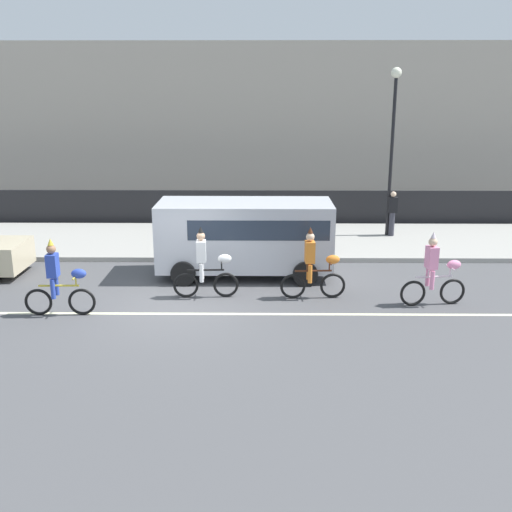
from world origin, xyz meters
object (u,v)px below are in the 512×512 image
(parade_cyclist_pink, at_px, (435,273))
(parade_cyclist_zebra, at_px, (206,267))
(parade_cyclist_orange, at_px, (314,267))
(pedestrian_onlooker, at_px, (392,212))
(street_lamp_post, at_px, (393,128))
(parade_cyclist_cobalt, at_px, (59,282))
(parked_van_silver, at_px, (248,233))

(parade_cyclist_pink, bearing_deg, parade_cyclist_zebra, 174.89)
(parade_cyclist_orange, distance_m, pedestrian_onlooker, 7.16)
(parade_cyclist_orange, xyz_separation_m, street_lamp_post, (3.22, 6.45, 3.15))
(parade_cyclist_zebra, xyz_separation_m, parade_cyclist_pink, (5.81, -0.52, 0.00))
(parade_cyclist_pink, height_order, street_lamp_post, street_lamp_post)
(parade_cyclist_cobalt, xyz_separation_m, parade_cyclist_orange, (6.23, 1.27, 0.00))
(parade_cyclist_cobalt, height_order, parade_cyclist_pink, same)
(street_lamp_post, bearing_deg, parade_cyclist_cobalt, -140.72)
(parked_van_silver, bearing_deg, parade_cyclist_cobalt, -143.57)
(parade_cyclist_orange, distance_m, street_lamp_post, 7.86)
(parade_cyclist_zebra, relative_size, pedestrian_onlooker, 1.19)
(parade_cyclist_pink, xyz_separation_m, street_lamp_post, (0.22, 6.93, 3.15))
(pedestrian_onlooker, bearing_deg, parade_cyclist_zebra, -134.39)
(parked_van_silver, xyz_separation_m, pedestrian_onlooker, (5.12, 4.31, -0.27))
(parade_cyclist_zebra, bearing_deg, parade_cyclist_cobalt, -159.00)
(parade_cyclist_orange, bearing_deg, parade_cyclist_cobalt, -168.46)
(parade_cyclist_cobalt, xyz_separation_m, pedestrian_onlooker, (9.57, 7.60, 0.17))
(parade_cyclist_pink, xyz_separation_m, pedestrian_onlooker, (0.35, 6.81, 0.17))
(parade_cyclist_cobalt, height_order, parade_cyclist_orange, same)
(parked_van_silver, height_order, pedestrian_onlooker, parked_van_silver)
(parade_cyclist_zebra, bearing_deg, street_lamp_post, 46.78)
(street_lamp_post, bearing_deg, pedestrian_onlooker, -42.92)
(parade_cyclist_cobalt, relative_size, parade_cyclist_zebra, 1.00)
(parade_cyclist_orange, relative_size, pedestrian_onlooker, 1.19)
(parade_cyclist_orange, bearing_deg, parade_cyclist_pink, -9.06)
(parade_cyclist_pink, distance_m, parked_van_silver, 5.40)
(pedestrian_onlooker, bearing_deg, parade_cyclist_orange, -117.88)
(parade_cyclist_pink, bearing_deg, parade_cyclist_cobalt, -175.09)
(parked_van_silver, xyz_separation_m, street_lamp_post, (4.98, 4.43, 2.71))
(parade_cyclist_cobalt, bearing_deg, parade_cyclist_orange, 11.54)
(parade_cyclist_cobalt, xyz_separation_m, parade_cyclist_zebra, (3.42, 1.31, 0.00))
(street_lamp_post, bearing_deg, parade_cyclist_pink, -91.78)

